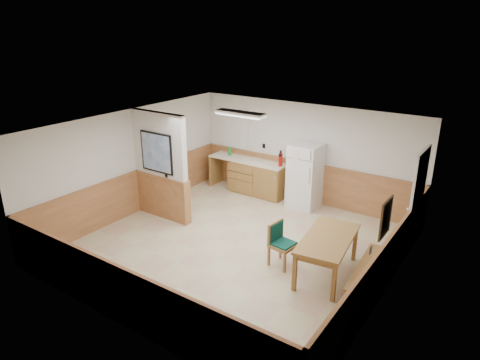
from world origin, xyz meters
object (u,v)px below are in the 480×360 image
Objects in this scene: dining_table at (328,242)px; fire_extinguisher at (280,159)px; dining_chair at (279,240)px; soap_bottle at (230,151)px; refrigerator at (305,176)px; dining_bench at (368,272)px.

fire_extinguisher is (-2.46, 2.62, 0.43)m from dining_table.
dining_chair is 3.50× the size of soap_bottle.
refrigerator reaches higher than dining_table.
dining_chair is at bearing -176.77° from dining_table.
fire_extinguisher is (-0.73, 0.06, 0.28)m from refrigerator.
dining_table is 0.92m from dining_chair.
dining_chair reaches higher than dining_table.
soap_bottle is (-3.17, 2.80, 0.53)m from dining_chair.
soap_bottle is (-4.06, 2.64, 0.37)m from dining_table.
refrigerator is 2.87m from dining_chair.
refrigerator is 3.65m from dining_bench.
dining_bench is 7.05× the size of soap_bottle.
dining_chair is at bearing -41.50° from soap_bottle.
dining_table is at bearing -33.03° from soap_bottle.
dining_chair is (-1.67, -0.11, 0.15)m from dining_bench.
fire_extinguisher reaches higher than dining_bench.
refrigerator is 2.34m from soap_bottle.
dining_chair is 3.25m from fire_extinguisher.
dining_chair is (0.84, -2.73, -0.31)m from refrigerator.
dining_bench is 5.58m from soap_bottle.
refrigerator reaches higher than dining_bench.
soap_bottle is at bearing 139.64° from dining_table.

